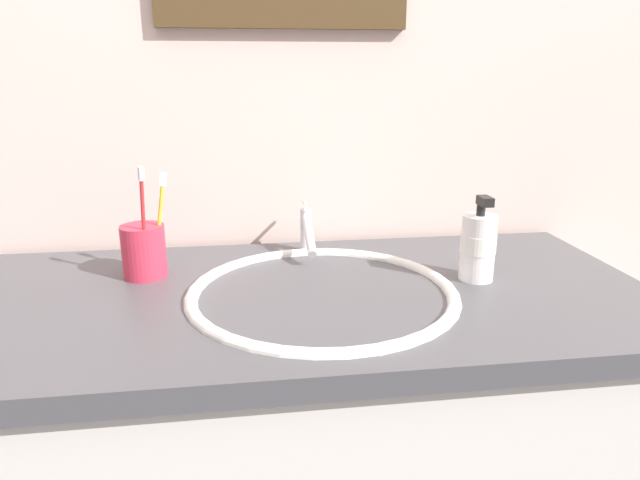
{
  "coord_description": "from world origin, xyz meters",
  "views": [
    {
      "loc": [
        -0.1,
        -0.94,
        1.26
      ],
      "look_at": [
        0.04,
        0.01,
        0.97
      ],
      "focal_mm": 32.04,
      "sensor_mm": 36.0,
      "label": 1
    }
  ],
  "objects": [
    {
      "name": "toothbrush_yellow",
      "position": [
        -0.25,
        0.12,
        0.99
      ],
      "size": [
        0.04,
        0.01,
        0.19
      ],
      "color": "yellow",
      "rests_on": "toothbrush_cup"
    },
    {
      "name": "toothbrush_cup",
      "position": [
        -0.29,
        0.12,
        0.93
      ],
      "size": [
        0.08,
        0.08,
        0.1
      ],
      "primitive_type": "cylinder",
      "color": "#D8334C",
      "rests_on": "vanity_counter"
    },
    {
      "name": "toothbrush_red",
      "position": [
        -0.28,
        0.09,
        1.0
      ],
      "size": [
        0.02,
        0.04,
        0.21
      ],
      "color": "red",
      "rests_on": "toothbrush_cup"
    },
    {
      "name": "tiled_wall_back",
      "position": [
        0.0,
        0.34,
        1.2
      ],
      "size": [
        2.46,
        0.04,
        2.4
      ],
      "primitive_type": "cube",
      "color": "beige",
      "rests_on": "ground"
    },
    {
      "name": "sink_basin",
      "position": [
        0.04,
        -0.02,
        0.84
      ],
      "size": [
        0.48,
        0.48,
        0.11
      ],
      "color": "white",
      "rests_on": "vanity_counter"
    },
    {
      "name": "soap_dispenser",
      "position": [
        0.33,
        0.01,
        0.95
      ],
      "size": [
        0.07,
        0.07,
        0.16
      ],
      "color": "white",
      "rests_on": "vanity_counter"
    },
    {
      "name": "faucet",
      "position": [
        0.04,
        0.21,
        0.93
      ],
      "size": [
        0.02,
        0.15,
        0.11
      ],
      "color": "silver",
      "rests_on": "sink_basin"
    }
  ]
}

